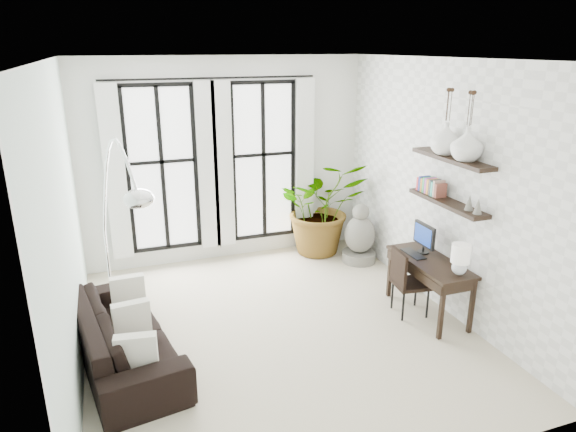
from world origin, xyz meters
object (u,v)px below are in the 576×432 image
plant (321,206)px  desk_chair (405,278)px  arc_lamp (116,183)px  sofa (124,334)px  buddha (360,237)px  desk (432,265)px

plant → desk_chair: plant is taller
arc_lamp → desk_chair: bearing=-14.8°
desk_chair → plant: bearing=101.3°
sofa → buddha: size_ratio=2.31×
desk → desk_chair: size_ratio=1.44×
buddha → arc_lamp: bearing=-166.7°
desk_chair → buddha: (0.25, 1.74, -0.09)m
desk → arc_lamp: size_ratio=0.53×
plant → buddha: (0.42, -0.60, -0.39)m
sofa → arc_lamp: 1.70m
sofa → desk: (3.75, -0.27, 0.38)m
sofa → arc_lamp: (0.10, 0.77, 1.52)m
sofa → arc_lamp: size_ratio=0.95×
desk_chair → desk: bearing=-20.9°
plant → buddha: bearing=-54.8°
desk_chair → buddha: size_ratio=0.91×
sofa → desk_chair: 3.47m
desk → desk_chair: 0.38m
plant → arc_lamp: bearing=-155.6°
arc_lamp → buddha: arc_lamp is taller
plant → desk_chair: bearing=-85.8°
sofa → buddha: bearing=-75.7°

